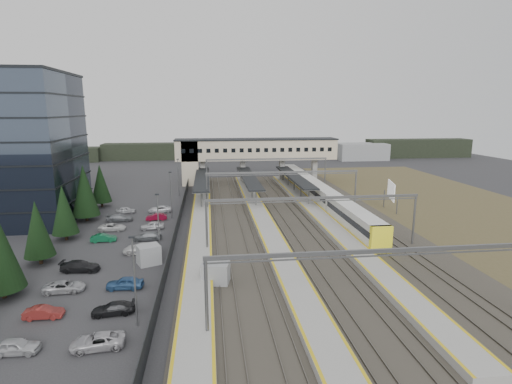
{
  "coord_description": "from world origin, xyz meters",
  "views": [
    {
      "loc": [
        -1.59,
        -57.34,
        18.27
      ],
      "look_at": [
        6.66,
        11.16,
        4.0
      ],
      "focal_mm": 28.0,
      "sensor_mm": 36.0,
      "label": 1
    }
  ],
  "objects": [
    {
      "name": "car_park",
      "position": [
        -13.31,
        -6.45,
        0.6
      ],
      "size": [
        10.59,
        44.64,
        1.29
      ],
      "color": "#ACAEB2",
      "rests_on": "ground"
    },
    {
      "name": "relay_cabin_far",
      "position": [
        -8.98,
        -10.68,
        1.17
      ],
      "size": [
        3.19,
        2.97,
        2.34
      ],
      "color": "gray",
      "rests_on": "ground"
    },
    {
      "name": "gantries",
      "position": [
        12.0,
        3.0,
        6.0
      ],
      "size": [
        28.4,
        62.28,
        7.17
      ],
      "color": "slate",
      "rests_on": "ground"
    },
    {
      "name": "conifer_row",
      "position": [
        -22.0,
        -3.86,
        4.84
      ],
      "size": [
        4.42,
        49.82,
        9.5
      ],
      "color": "black",
      "rests_on": "ground"
    },
    {
      "name": "relay_cabin_near",
      "position": [
        -1.12,
        -17.42,
        1.19
      ],
      "size": [
        3.24,
        2.65,
        2.39
      ],
      "color": "gray",
      "rests_on": "ground"
    },
    {
      "name": "canopies",
      "position": [
        7.0,
        27.0,
        3.92
      ],
      "size": [
        23.1,
        30.0,
        3.28
      ],
      "color": "black",
      "rests_on": "ground"
    },
    {
      "name": "footbridge",
      "position": [
        7.7,
        42.0,
        7.93
      ],
      "size": [
        40.4,
        6.4,
        11.2
      ],
      "color": "#C5B29A",
      "rests_on": "ground"
    },
    {
      "name": "billboard",
      "position": [
        31.38,
        10.35,
        3.67
      ],
      "size": [
        1.78,
        6.14,
        5.42
      ],
      "color": "slate",
      "rests_on": "ground"
    },
    {
      "name": "scrub_east",
      "position": [
        45.0,
        5.0,
        0.03
      ],
      "size": [
        34.0,
        120.0,
        0.06
      ],
      "color": "#4E4728",
      "rests_on": "ground"
    },
    {
      "name": "lampposts",
      "position": [
        -8.0,
        1.25,
        4.34
      ],
      "size": [
        0.5,
        53.25,
        8.07
      ],
      "color": "slate",
      "rests_on": "ground"
    },
    {
      "name": "ground",
      "position": [
        0.0,
        0.0,
        0.0
      ],
      "size": [
        220.0,
        220.0,
        0.0
      ],
      "primitive_type": "plane",
      "color": "#2B2B2D",
      "rests_on": "ground"
    },
    {
      "name": "treeline_far",
      "position": [
        23.81,
        92.28,
        2.95
      ],
      "size": [
        170.0,
        19.0,
        7.0
      ],
      "color": "black",
      "rests_on": "ground"
    },
    {
      "name": "fence",
      "position": [
        -6.5,
        5.0,
        1.0
      ],
      "size": [
        0.08,
        90.0,
        2.0
      ],
      "color": "#26282B",
      "rests_on": "ground"
    },
    {
      "name": "train",
      "position": [
        20.0,
        17.65,
        2.01
      ],
      "size": [
        2.81,
        58.69,
        3.54
      ],
      "color": "silver",
      "rests_on": "ground"
    },
    {
      "name": "rail_corridor",
      "position": [
        9.34,
        5.0,
        0.29
      ],
      "size": [
        34.0,
        90.0,
        0.92
      ],
      "color": "#343029",
      "rests_on": "ground"
    }
  ]
}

